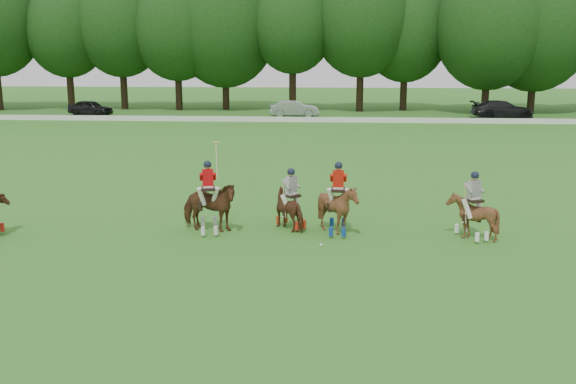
# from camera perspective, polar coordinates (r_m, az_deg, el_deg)

# --- Properties ---
(ground) EXTENTS (180.00, 180.00, 0.00)m
(ground) POSITION_cam_1_polar(r_m,az_deg,el_deg) (17.71, -9.27, -7.25)
(ground) COLOR #366B1E
(ground) RESTS_ON ground
(tree_line) EXTENTS (117.98, 14.32, 14.75)m
(tree_line) POSITION_cam_1_polar(r_m,az_deg,el_deg) (64.40, 0.70, 14.52)
(tree_line) COLOR black
(tree_line) RESTS_ON ground
(boundary_rail) EXTENTS (120.00, 0.10, 0.44)m
(boundary_rail) POSITION_cam_1_polar(r_m,az_deg,el_deg) (54.65, -0.21, 6.48)
(boundary_rail) COLOR white
(boundary_rail) RESTS_ON ground
(car_left) EXTENTS (4.43, 2.51, 1.42)m
(car_left) POSITION_cam_1_polar(r_m,az_deg,el_deg) (63.12, -17.15, 7.18)
(car_left) COLOR black
(car_left) RESTS_ON ground
(car_mid) EXTENTS (4.53, 1.87, 1.46)m
(car_mid) POSITION_cam_1_polar(r_m,az_deg,el_deg) (59.04, 0.57, 7.42)
(car_mid) COLOR #9E9EA3
(car_mid) RESTS_ON ground
(car_right) EXTENTS (5.56, 2.57, 1.57)m
(car_right) POSITION_cam_1_polar(r_m,az_deg,el_deg) (60.85, 18.51, 6.99)
(car_right) COLOR black
(car_right) RESTS_ON ground
(polo_red_b) EXTENTS (1.96, 1.77, 2.94)m
(polo_red_b) POSITION_cam_1_polar(r_m,az_deg,el_deg) (21.38, -7.07, -1.29)
(polo_red_b) COLOR #472613
(polo_red_b) RESTS_ON ground
(polo_red_c) EXTENTS (1.40, 1.57, 2.40)m
(polo_red_c) POSITION_cam_1_polar(r_m,az_deg,el_deg) (21.12, 4.45, -1.40)
(polo_red_c) COLOR #472613
(polo_red_c) RESTS_ON ground
(polo_stripe_a) EXTENTS (1.62, 1.65, 2.08)m
(polo_stripe_a) POSITION_cam_1_polar(r_m,az_deg,el_deg) (21.67, 0.27, -1.39)
(polo_stripe_a) COLOR #472613
(polo_stripe_a) RESTS_ON ground
(polo_stripe_b) EXTENTS (1.64, 1.71, 2.20)m
(polo_stripe_b) POSITION_cam_1_polar(r_m,az_deg,el_deg) (21.31, 16.07, -2.00)
(polo_stripe_b) COLOR #472613
(polo_stripe_b) RESTS_ON ground
(polo_ball) EXTENTS (0.09, 0.09, 0.09)m
(polo_ball) POSITION_cam_1_polar(r_m,az_deg,el_deg) (19.91, 2.94, -4.72)
(polo_ball) COLOR white
(polo_ball) RESTS_ON ground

